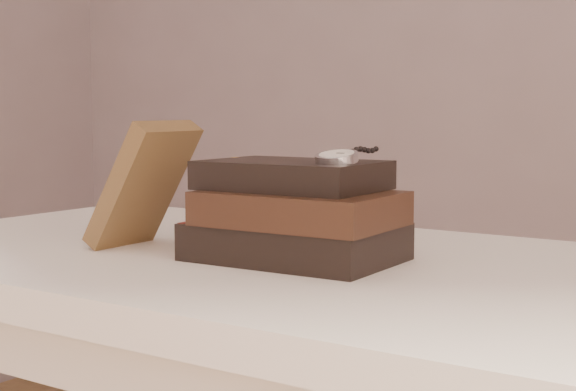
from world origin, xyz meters
The scene contains 5 objects.
table centered at (0.00, 0.35, 0.66)m, with size 1.00×0.60×0.75m.
book_stack centered at (0.10, 0.33, 0.80)m, with size 0.24×0.17×0.12m.
journal centered at (-0.11, 0.29, 0.83)m, with size 0.03×0.11×0.17m, color #47311B.
pocket_watch centered at (0.16, 0.32, 0.87)m, with size 0.05×0.15×0.02m.
eyeglasses centered at (0.01, 0.40, 0.82)m, with size 0.10×0.11×0.05m.
Camera 1 is at (0.64, -0.49, 0.93)m, focal length 53.38 mm.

